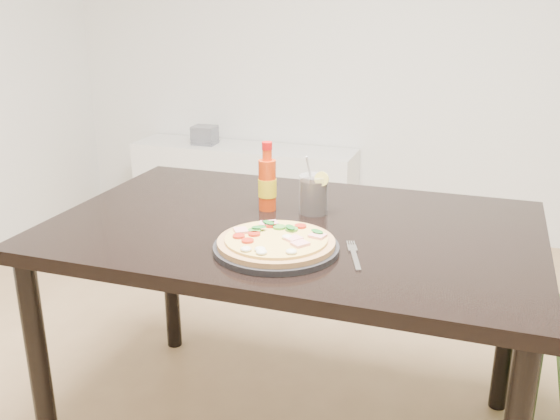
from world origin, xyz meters
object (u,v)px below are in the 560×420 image
(plate, at_px, (276,248))
(media_console, at_px, (244,185))
(pizza, at_px, (276,241))
(cola_cup, at_px, (314,195))
(dining_table, at_px, (293,250))
(fork, at_px, (354,254))
(hot_sauce_bottle, at_px, (267,183))

(plate, xyz_separation_m, media_console, (-0.94, 2.08, -0.51))
(pizza, relative_size, cola_cup, 1.71)
(dining_table, xyz_separation_m, media_console, (-0.92, 1.87, -0.42))
(media_console, bearing_deg, fork, -60.82)
(hot_sauce_bottle, xyz_separation_m, cola_cup, (0.14, 0.02, -0.03))
(plate, distance_m, cola_cup, 0.33)
(plate, xyz_separation_m, hot_sauce_bottle, (-0.14, 0.31, 0.08))
(fork, bearing_deg, cola_cup, 104.57)
(plate, relative_size, media_console, 0.23)
(pizza, height_order, media_console, pizza)
(dining_table, height_order, media_console, dining_table)
(dining_table, bearing_deg, media_console, 116.28)
(plate, distance_m, media_console, 2.34)
(plate, xyz_separation_m, cola_cup, (0.01, 0.32, 0.05))
(cola_cup, bearing_deg, fork, -56.54)
(plate, distance_m, hot_sauce_bottle, 0.34)
(dining_table, relative_size, media_console, 1.00)
(fork, bearing_deg, media_console, 100.29)
(hot_sauce_bottle, distance_m, cola_cup, 0.15)
(fork, bearing_deg, dining_table, 122.32)
(pizza, relative_size, hot_sauce_bottle, 1.43)
(plate, bearing_deg, fork, 10.40)
(pizza, bearing_deg, media_console, 114.39)
(cola_cup, bearing_deg, hot_sauce_bottle, -172.56)
(dining_table, relative_size, fork, 7.63)
(media_console, bearing_deg, plate, -65.60)
(dining_table, height_order, plate, plate)
(hot_sauce_bottle, bearing_deg, pizza, -66.19)
(plate, bearing_deg, pizza, 160.76)
(pizza, relative_size, media_console, 0.22)
(fork, distance_m, media_console, 2.39)
(pizza, relative_size, fork, 1.67)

